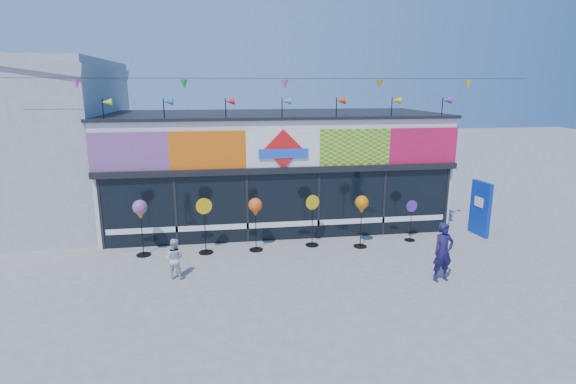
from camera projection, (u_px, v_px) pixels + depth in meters
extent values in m
plane|color=gray|center=(301.00, 282.00, 11.94)|extent=(80.00, 80.00, 0.00)
cube|color=white|center=(274.00, 168.00, 17.24)|extent=(12.00, 5.00, 4.00)
cube|color=black|center=(283.00, 207.00, 14.98)|extent=(11.60, 0.12, 2.30)
cube|color=black|center=(283.00, 170.00, 14.65)|extent=(12.00, 0.30, 0.20)
cube|color=white|center=(283.00, 224.00, 15.09)|extent=(11.40, 0.10, 0.18)
cube|color=black|center=(273.00, 114.00, 16.77)|extent=(12.20, 5.20, 0.10)
cube|color=black|center=(101.00, 214.00, 14.12)|extent=(0.08, 0.14, 2.30)
cube|color=black|center=(176.00, 211.00, 14.46)|extent=(0.08, 0.14, 2.30)
cube|color=black|center=(247.00, 208.00, 14.79)|extent=(0.08, 0.14, 2.30)
cube|color=black|center=(318.00, 205.00, 15.14)|extent=(0.08, 0.14, 2.30)
cube|color=black|center=(384.00, 203.00, 15.48)|extent=(0.08, 0.14, 2.30)
cube|color=black|center=(446.00, 200.00, 15.82)|extent=(0.08, 0.14, 2.30)
cube|color=red|center=(129.00, 152.00, 13.80)|extent=(2.40, 0.08, 1.20)
cube|color=orange|center=(208.00, 150.00, 14.15)|extent=(2.40, 0.08, 1.20)
cube|color=white|center=(283.00, 149.00, 14.51)|extent=(2.40, 0.08, 1.20)
cube|color=yellow|center=(355.00, 147.00, 14.86)|extent=(2.40, 0.08, 1.20)
cube|color=#CE1342|center=(423.00, 146.00, 15.21)|extent=(2.40, 0.08, 1.20)
cube|color=red|center=(283.00, 149.00, 14.45)|extent=(1.27, 0.06, 1.27)
cube|color=blue|center=(284.00, 154.00, 14.46)|extent=(1.60, 0.05, 0.30)
cube|color=#F65280|center=(163.00, 213.00, 14.46)|extent=(0.78, 0.03, 0.78)
cube|color=#E34B67|center=(212.00, 209.00, 14.67)|extent=(0.92, 0.03, 0.92)
cube|color=red|center=(260.00, 198.00, 14.83)|extent=(0.78, 0.03, 0.78)
cube|color=#1724C8|center=(306.00, 211.00, 15.18)|extent=(0.92, 0.03, 0.92)
cube|color=green|center=(351.00, 201.00, 15.34)|extent=(0.78, 0.03, 0.78)
cube|color=green|center=(395.00, 195.00, 15.53)|extent=(0.92, 0.03, 0.92)
cylinder|color=black|center=(103.00, 110.00, 13.63)|extent=(0.03, 0.03, 0.70)
cone|color=#C3FA15|center=(107.00, 102.00, 13.60)|extent=(0.30, 0.22, 0.22)
cylinder|color=black|center=(164.00, 110.00, 13.90)|extent=(0.03, 0.03, 0.70)
cone|color=blue|center=(168.00, 102.00, 13.86)|extent=(0.30, 0.22, 0.22)
cylinder|color=black|center=(226.00, 109.00, 14.17)|extent=(0.03, 0.03, 0.70)
cone|color=red|center=(230.00, 101.00, 14.14)|extent=(0.30, 0.22, 0.22)
cylinder|color=black|center=(282.00, 109.00, 14.44)|extent=(0.03, 0.03, 0.70)
cone|color=#1B93EC|center=(286.00, 101.00, 14.40)|extent=(0.30, 0.22, 0.22)
cylinder|color=black|center=(336.00, 109.00, 14.70)|extent=(0.03, 0.03, 0.70)
cone|color=red|center=(341.00, 101.00, 14.66)|extent=(0.30, 0.22, 0.22)
cylinder|color=black|center=(392.00, 108.00, 14.98)|extent=(0.03, 0.03, 0.70)
cone|color=#F1A40C|center=(396.00, 101.00, 14.94)|extent=(0.30, 0.22, 0.22)
cylinder|color=black|center=(442.00, 108.00, 15.24)|extent=(0.03, 0.03, 0.70)
cone|color=purple|center=(447.00, 100.00, 15.21)|extent=(0.30, 0.22, 0.22)
cylinder|color=black|center=(285.00, 78.00, 13.59)|extent=(16.00, 0.01, 0.01)
cone|color=#EF4FC1|center=(76.00, 84.00, 12.76)|extent=(0.20, 0.20, 0.28)
cone|color=green|center=(184.00, 84.00, 13.20)|extent=(0.20, 0.20, 0.28)
cone|color=#CF45AE|center=(285.00, 84.00, 13.63)|extent=(0.20, 0.20, 0.28)
cone|color=orange|center=(379.00, 84.00, 14.07)|extent=(0.20, 0.20, 0.28)
cone|color=yellow|center=(468.00, 84.00, 14.51)|extent=(0.20, 0.20, 0.28)
cube|color=#A9ABAE|center=(1.00, 144.00, 16.51)|extent=(8.00, 7.00, 6.00)
cube|color=#0A2EA3|center=(480.00, 209.00, 15.51)|extent=(0.24, 0.96, 1.89)
cube|color=white|center=(479.00, 202.00, 15.44)|extent=(0.08, 0.43, 0.33)
cylinder|color=black|center=(144.00, 255.00, 13.80)|extent=(0.45, 0.45, 0.03)
cylinder|color=black|center=(142.00, 232.00, 13.63)|extent=(0.03, 0.03, 1.45)
sphere|color=orange|center=(140.00, 207.00, 13.45)|extent=(0.45, 0.45, 0.45)
cone|color=orange|center=(141.00, 216.00, 13.51)|extent=(0.22, 0.22, 0.20)
cylinder|color=black|center=(206.00, 252.00, 14.00)|extent=(0.45, 0.45, 0.03)
cylinder|color=black|center=(205.00, 230.00, 13.83)|extent=(0.03, 0.03, 1.45)
cylinder|color=#F5AE0C|center=(204.00, 206.00, 13.66)|extent=(0.49, 0.17, 0.49)
cylinder|color=black|center=(256.00, 250.00, 14.23)|extent=(0.43, 0.43, 0.03)
cylinder|color=black|center=(256.00, 228.00, 14.06)|extent=(0.03, 0.03, 1.40)
sphere|color=#E75315|center=(255.00, 205.00, 13.89)|extent=(0.43, 0.43, 0.43)
cone|color=#E75315|center=(255.00, 213.00, 13.95)|extent=(0.22, 0.22, 0.19)
cylinder|color=black|center=(312.00, 245.00, 14.65)|extent=(0.43, 0.43, 0.03)
cylinder|color=black|center=(312.00, 224.00, 14.49)|extent=(0.03, 0.03, 1.40)
cylinder|color=gold|center=(313.00, 202.00, 14.32)|extent=(0.46, 0.20, 0.47)
cylinder|color=black|center=(360.00, 246.00, 14.53)|extent=(0.43, 0.43, 0.03)
cylinder|color=black|center=(361.00, 225.00, 14.37)|extent=(0.03, 0.03, 1.40)
sphere|color=orange|center=(362.00, 202.00, 14.19)|extent=(0.43, 0.43, 0.43)
cone|color=orange|center=(362.00, 210.00, 14.25)|extent=(0.22, 0.22, 0.19)
cylinder|color=black|center=(410.00, 240.00, 15.12)|extent=(0.36, 0.36, 0.03)
cylinder|color=black|center=(411.00, 223.00, 14.99)|extent=(0.02, 0.02, 1.16)
cylinder|color=#6324AA|center=(412.00, 206.00, 14.85)|extent=(0.39, 0.11, 0.39)
imported|color=#1A1440|center=(443.00, 252.00, 11.86)|extent=(0.64, 0.47, 1.60)
imported|color=silver|center=(174.00, 258.00, 12.07)|extent=(0.61, 0.44, 1.12)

